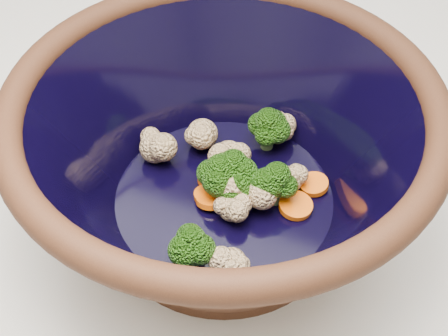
% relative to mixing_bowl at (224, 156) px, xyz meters
% --- Properties ---
extents(mixing_bowl, '(0.39, 0.39, 0.17)m').
position_rel_mixing_bowl_xyz_m(mixing_bowl, '(0.00, 0.00, 0.00)').
color(mixing_bowl, black).
rests_on(mixing_bowl, counter).
extents(vegetable_pile, '(0.19, 0.21, 0.05)m').
position_rel_mixing_bowl_xyz_m(vegetable_pile, '(0.01, 0.01, -0.03)').
color(vegetable_pile, '#608442').
rests_on(vegetable_pile, mixing_bowl).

